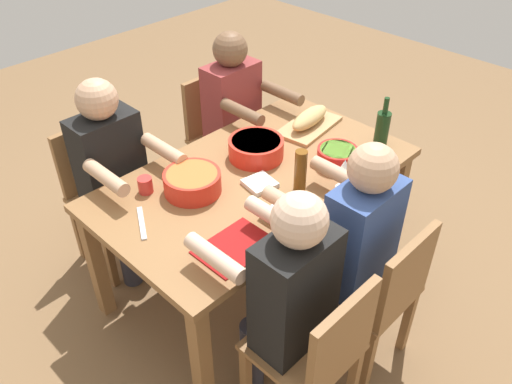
% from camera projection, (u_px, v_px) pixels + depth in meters
% --- Properties ---
extents(ground_plane, '(8.00, 8.00, 0.00)m').
position_uv_depth(ground_plane, '(256.00, 276.00, 3.10)').
color(ground_plane, brown).
extents(dining_table, '(1.63, 0.95, 0.74)m').
position_uv_depth(dining_table, '(256.00, 188.00, 2.71)').
color(dining_table, olive).
rests_on(dining_table, ground_plane).
extents(chair_far_left, '(0.40, 0.40, 0.85)m').
position_uv_depth(chair_far_left, '(103.00, 187.00, 3.00)').
color(chair_far_left, olive).
rests_on(chair_far_left, ground_plane).
extents(diner_far_left, '(0.41, 0.53, 1.20)m').
position_uv_depth(diner_far_left, '(115.00, 169.00, 2.77)').
color(diner_far_left, '#2D2D38').
rests_on(diner_far_left, ground_plane).
extents(chair_near_left, '(0.40, 0.40, 0.85)m').
position_uv_depth(chair_near_left, '(318.00, 351.00, 2.11)').
color(chair_near_left, olive).
rests_on(chair_near_left, ground_plane).
extents(diner_near_left, '(0.41, 0.53, 1.20)m').
position_uv_depth(diner_near_left, '(287.00, 291.00, 2.08)').
color(diner_near_left, '#2D2D38').
rests_on(diner_near_left, ground_plane).
extents(chair_near_center, '(0.40, 0.40, 0.85)m').
position_uv_depth(chair_near_center, '(381.00, 292.00, 2.37)').
color(chair_near_center, olive).
rests_on(chair_near_center, ground_plane).
extents(diner_near_center, '(0.41, 0.53, 1.20)m').
position_uv_depth(diner_near_center, '(353.00, 237.00, 2.34)').
color(diner_near_center, '#2D2D38').
rests_on(diner_near_center, ground_plane).
extents(chair_far_right, '(0.40, 0.40, 0.85)m').
position_uv_depth(chair_far_right, '(218.00, 131.00, 3.51)').
color(chair_far_right, olive).
rests_on(chair_far_right, ground_plane).
extents(diner_far_right, '(0.41, 0.53, 1.20)m').
position_uv_depth(diner_far_right, '(237.00, 112.00, 3.28)').
color(diner_far_right, '#2D2D38').
rests_on(diner_far_right, ground_plane).
extents(serving_bowl_greens, '(0.29, 0.29, 0.10)m').
position_uv_depth(serving_bowl_greens, '(256.00, 147.00, 2.75)').
color(serving_bowl_greens, red).
rests_on(serving_bowl_greens, dining_table).
extents(serving_bowl_fruit, '(0.28, 0.28, 0.11)m').
position_uv_depth(serving_bowl_fruit, '(192.00, 181.00, 2.51)').
color(serving_bowl_fruit, red).
rests_on(serving_bowl_fruit, dining_table).
extents(serving_bowl_salad, '(0.21, 0.21, 0.09)m').
position_uv_depth(serving_bowl_salad, '(337.00, 155.00, 2.71)').
color(serving_bowl_salad, red).
rests_on(serving_bowl_salad, dining_table).
extents(cutting_board, '(0.43, 0.27, 0.02)m').
position_uv_depth(cutting_board, '(309.00, 126.00, 3.03)').
color(cutting_board, tan).
rests_on(cutting_board, dining_table).
extents(bread_loaf, '(0.33, 0.15, 0.09)m').
position_uv_depth(bread_loaf, '(310.00, 118.00, 3.00)').
color(bread_loaf, tan).
rests_on(bread_loaf, cutting_board).
extents(wine_bottle, '(0.08, 0.08, 0.29)m').
position_uv_depth(wine_bottle, '(382.00, 128.00, 2.81)').
color(wine_bottle, '#193819').
rests_on(wine_bottle, dining_table).
extents(beer_bottle, '(0.06, 0.06, 0.22)m').
position_uv_depth(beer_bottle, '(300.00, 171.00, 2.49)').
color(beer_bottle, brown).
rests_on(beer_bottle, dining_table).
extents(wine_glass, '(0.08, 0.08, 0.17)m').
position_uv_depth(wine_glass, '(344.00, 169.00, 2.49)').
color(wine_glass, silver).
rests_on(wine_glass, dining_table).
extents(cup_far_left, '(0.07, 0.07, 0.08)m').
position_uv_depth(cup_far_left, '(145.00, 185.00, 2.52)').
color(cup_far_left, red).
rests_on(cup_far_left, dining_table).
extents(placemat_near_left, '(0.32, 0.23, 0.01)m').
position_uv_depth(placemat_near_left, '(235.00, 247.00, 2.22)').
color(placemat_near_left, maroon).
rests_on(placemat_near_left, dining_table).
extents(fork_near_center, '(0.04, 0.17, 0.01)m').
position_uv_depth(fork_near_center, '(283.00, 214.00, 2.40)').
color(fork_near_center, silver).
rests_on(fork_near_center, dining_table).
extents(carving_knife, '(0.14, 0.21, 0.01)m').
position_uv_depth(carving_knife, '(142.00, 223.00, 2.35)').
color(carving_knife, silver).
rests_on(carving_knife, dining_table).
extents(napkin_stack, '(0.16, 0.16, 0.02)m').
position_uv_depth(napkin_stack, '(260.00, 184.00, 2.57)').
color(napkin_stack, white).
rests_on(napkin_stack, dining_table).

